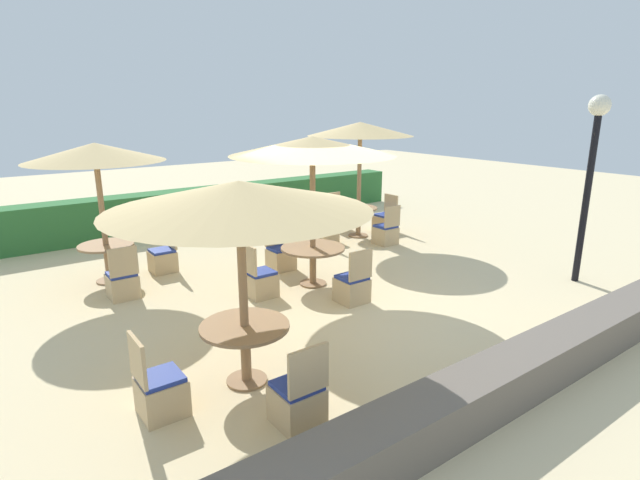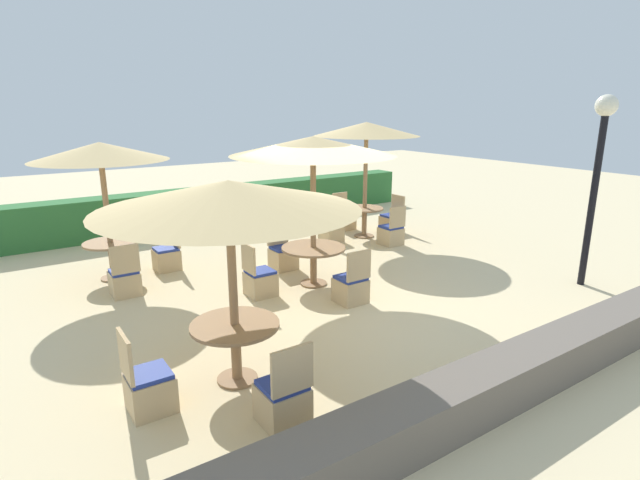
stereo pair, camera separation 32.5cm
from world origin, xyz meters
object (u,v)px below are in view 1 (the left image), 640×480
object	(u,v)px
patio_chair_front_left_south	(298,400)
round_table_front_left	(245,338)
patio_chair_back_right_north	(337,219)
patio_chair_front_left_west	(160,392)
parasol_back_left	(95,153)
round_table_back_right	(358,215)
patio_chair_back_right_east	(385,221)
patio_chair_center_west	(260,282)
parasol_center	(312,146)
patio_chair_back_left_south	(123,283)
patio_chair_center_north	(280,256)
round_table_center	(313,254)
patio_chair_back_left_east	(163,258)
patio_chair_back_right_west	(325,231)
round_table_back_left	(107,253)
parasol_back_right	(360,130)
parasol_front_left	(239,196)
patio_chair_back_right_south	(386,233)
patio_chair_center_south	(352,287)
lamp_post	(593,152)

from	to	relation	value
patio_chair_front_left_south	round_table_front_left	bearing A→B (deg)	92.52
patio_chair_back_right_north	round_table_front_left	world-z (taller)	patio_chair_back_right_north
patio_chair_front_left_west	parasol_back_left	xyz separation A→B (m)	(0.63, 4.59, 2.09)
round_table_back_right	patio_chair_back_right_east	world-z (taller)	patio_chair_back_right_east
patio_chair_back_right_east	patio_chair_center_west	distance (m)	5.23
parasol_center	patio_chair_back_left_south	bearing A→B (deg)	155.63
patio_chair_center_north	parasol_back_left	world-z (taller)	parasol_back_left
patio_chair_back_right_north	round_table_front_left	bearing A→B (deg)	43.82
round_table_center	patio_chair_back_left_south	size ratio (longest dim) A/B	1.23
patio_chair_back_left_east	patio_chair_back_right_west	bearing A→B (deg)	-91.97
round_table_back_left	patio_chair_back_left_east	world-z (taller)	patio_chair_back_left_east
patio_chair_back_right_east	parasol_back_left	distance (m)	7.01
patio_chair_front_left_west	patio_chair_back_left_south	world-z (taller)	same
parasol_back_right	patio_chair_back_left_south	size ratio (longest dim) A/B	2.96
parasol_front_left	patio_chair_front_left_west	world-z (taller)	parasol_front_left
patio_chair_back_right_north	patio_chair_back_right_south	bearing A→B (deg)	89.98
parasol_back_right	parasol_back_left	bearing A→B (deg)	177.86
round_table_back_left	patio_chair_back_left_south	distance (m)	1.03
round_table_back_right	patio_chair_center_west	xyz separation A→B (m)	(-3.94, -2.07, -0.28)
patio_chair_front_left_south	round_table_back_left	bearing A→B (deg)	94.63
parasol_front_left	round_table_front_left	bearing A→B (deg)	0.00
patio_chair_front_left_south	patio_chair_center_south	xyz separation A→B (m)	(2.53, 2.17, 0.00)
lamp_post	parasol_center	distance (m)	4.86
round_table_front_left	patio_chair_back_right_east	bearing A→B (deg)	34.42
round_table_front_left	patio_chair_front_left_west	distance (m)	1.08
patio_chair_center_north	parasol_back_left	distance (m)	3.80
parasol_center	parasol_back_left	bearing A→B (deg)	141.52
patio_chair_back_right_west	parasol_front_left	distance (m)	6.54
patio_chair_back_right_east	lamp_post	bearing A→B (deg)	-176.63
patio_chair_back_right_north	patio_chair_center_south	xyz separation A→B (m)	(-2.89, -4.09, 0.00)
round_table_back_left	patio_chair_front_left_south	bearing A→B (deg)	-85.37
lamp_post	patio_chair_front_left_south	bearing A→B (deg)	-175.39
patio_chair_back_right_north	round_table_front_left	xyz separation A→B (m)	(-5.46, -5.24, 0.30)
patio_chair_center_north	round_table_back_left	bearing A→B (deg)	-23.05
patio_chair_center_north	lamp_post	bearing A→B (deg)	136.77
patio_chair_back_left_east	lamp_post	bearing A→B (deg)	-130.09
round_table_front_left	patio_chair_back_right_south	bearing A→B (deg)	31.92
lamp_post	patio_chair_front_left_west	distance (m)	7.89
round_table_back_right	round_table_front_left	size ratio (longest dim) A/B	0.88
patio_chair_front_left_west	patio_chair_back_left_east	world-z (taller)	same
parasol_back_right	round_table_center	distance (m)	4.10
patio_chair_front_left_south	patio_chair_back_left_south	distance (m)	4.60
patio_chair_back_right_east	patio_chair_center_north	size ratio (longest dim) A/B	1.00
patio_chair_center_south	patio_chair_back_left_east	size ratio (longest dim) A/B	1.00
patio_chair_center_north	patio_chair_back_left_east	bearing A→B (deg)	-32.40
round_table_back_left	patio_chair_back_left_east	bearing A→B (deg)	-1.61
round_table_back_right	patio_chair_front_left_south	xyz separation A→B (m)	(-5.36, -5.36, -0.28)
patio_chair_back_right_south	round_table_back_left	world-z (taller)	patio_chair_back_right_south
patio_chair_center_south	patio_chair_back_left_south	size ratio (longest dim) A/B	1.00
patio_chair_center_south	patio_chair_back_left_south	xyz separation A→B (m)	(-3.00, 2.41, 0.00)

